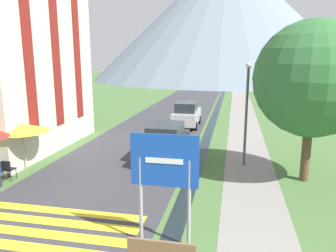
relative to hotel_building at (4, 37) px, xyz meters
name	(u,v)px	position (x,y,z in m)	size (l,w,h in m)	color
ground_plane	(195,125)	(9.39, 8.00, -6.06)	(160.00, 160.00, 0.00)	#476B38
road	(183,105)	(6.89, 18.00, -6.05)	(6.40, 60.00, 0.01)	#38383D
footpath	(242,107)	(12.99, 18.00, -6.05)	(2.20, 60.00, 0.01)	gray
drainage_channel	(218,106)	(10.59, 18.00, -6.06)	(0.60, 60.00, 0.00)	black
crosswalk_marking	(48,227)	(6.89, -7.91, -6.05)	(5.44, 2.54, 0.01)	yellow
mountain_distant	(226,16)	(9.65, 63.10, 8.09)	(60.18, 60.18, 28.30)	slate
hotel_building	(4,37)	(0.00, 0.00, 0.00)	(6.39, 9.13, 11.25)	beige
road_sign	(164,172)	(10.48, -8.05, -4.00)	(1.80, 0.11, 3.08)	#9E9EA3
parked_car_near	(166,142)	(8.99, -0.71, -5.15)	(1.86, 4.03, 1.82)	black
parked_car_far	(187,114)	(8.84, 7.34, -5.15)	(1.78, 3.92, 1.82)	#B2B2B7
cafe_chair_near_left	(8,168)	(3.18, -4.73, -5.54)	(0.40, 0.40, 0.85)	black
cafe_chair_far_left	(32,150)	(2.49, -2.07, -5.54)	(0.40, 0.40, 0.85)	black
cafe_chair_middle	(17,158)	(2.64, -3.43, -5.54)	(0.40, 0.40, 0.85)	black
cafe_umbrella_middle_yellow	(23,128)	(3.05, -3.37, -4.13)	(2.27, 2.27, 2.11)	#B7B2A8
person_seated_far	(13,157)	(2.76, -3.82, -5.35)	(0.32, 0.32, 1.28)	#282833
streetlamp	(247,105)	(12.75, -0.86, -3.19)	(0.28, 0.28, 4.78)	#515156
tree_by_path	(313,79)	(15.14, -2.30, -1.90)	(4.56, 4.56, 6.45)	brown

